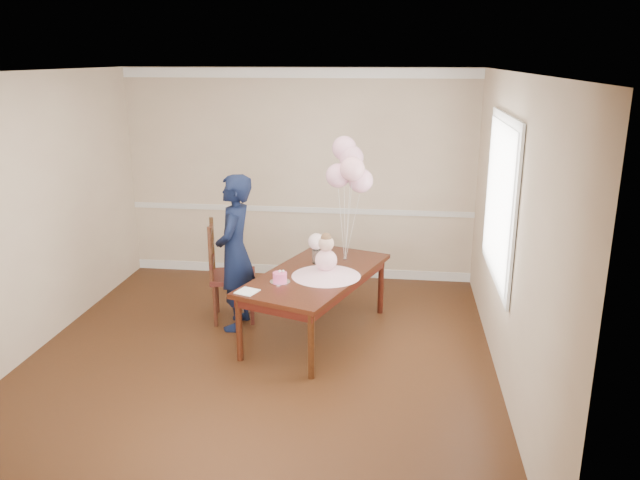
{
  "coord_description": "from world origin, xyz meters",
  "views": [
    {
      "loc": [
        1.29,
        -5.33,
        2.83
      ],
      "look_at": [
        0.52,
        0.63,
        1.05
      ],
      "focal_mm": 35.0,
      "sensor_mm": 36.0,
      "label": 1
    }
  ],
  "objects_px": {
    "dining_table_top": "(316,275)",
    "dining_chair_seat": "(233,276)",
    "birthday_cake": "(280,277)",
    "woman": "(235,253)"
  },
  "relations": [
    {
      "from": "dining_table_top",
      "to": "woman",
      "type": "height_order",
      "value": "woman"
    },
    {
      "from": "dining_table_top",
      "to": "birthday_cake",
      "type": "xyz_separation_m",
      "value": [
        -0.31,
        -0.33,
        0.08
      ]
    },
    {
      "from": "dining_table_top",
      "to": "dining_chair_seat",
      "type": "relative_size",
      "value": 3.82
    },
    {
      "from": "dining_table_top",
      "to": "woman",
      "type": "xyz_separation_m",
      "value": [
        -0.88,
        0.11,
        0.17
      ]
    },
    {
      "from": "dining_table_top",
      "to": "dining_chair_seat",
      "type": "xyz_separation_m",
      "value": [
        -0.97,
        0.31,
        -0.17
      ]
    },
    {
      "from": "dining_table_top",
      "to": "dining_chair_seat",
      "type": "distance_m",
      "value": 1.03
    },
    {
      "from": "dining_chair_seat",
      "to": "woman",
      "type": "xyz_separation_m",
      "value": [
        0.09,
        -0.2,
        0.34
      ]
    },
    {
      "from": "dining_table_top",
      "to": "birthday_cake",
      "type": "distance_m",
      "value": 0.46
    },
    {
      "from": "dining_chair_seat",
      "to": "woman",
      "type": "distance_m",
      "value": 0.41
    },
    {
      "from": "dining_table_top",
      "to": "birthday_cake",
      "type": "relative_size",
      "value": 13.33
    }
  ]
}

